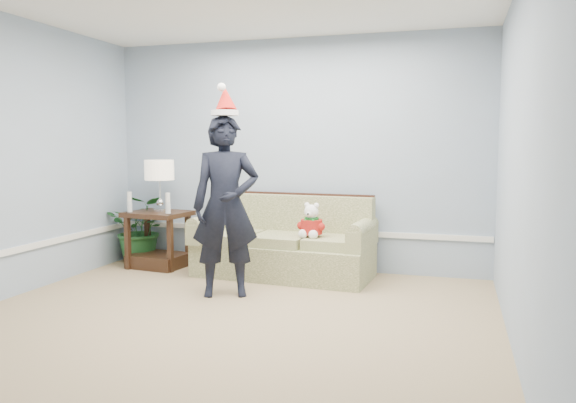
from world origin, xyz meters
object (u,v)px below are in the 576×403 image
Objects in this scene: table_lamp at (159,172)px; houseplant at (141,228)px; side_table at (159,245)px; sofa at (285,247)px; man at (226,206)px; teddy_bear at (311,225)px.

table_lamp is 0.82m from houseplant.
side_table is at bearing -29.59° from houseplant.
table_lamp reaches higher than houseplant.
sofa is 1.95m from houseplant.
man is (-0.30, -0.97, 0.55)m from sofa.
table_lamp is at bearing -24.73° from houseplant.
sofa is 0.49m from teddy_bear.
table_lamp reaches higher than side_table.
side_table is (-1.58, -0.02, -0.06)m from sofa.
sofa reaches higher than teddy_bear.
table_lamp is at bearing -176.10° from sofa.
side_table is 2.00× the size of teddy_bear.
man reaches higher than sofa.
sofa is 1.16m from man.
teddy_bear is at bearing -8.69° from houseplant.
sofa is at bearing 50.61° from man.
table_lamp is at bearing 119.91° from man.
man reaches higher than side_table.
man is at bearing -121.42° from teddy_bear.
houseplant is (-1.93, 0.18, 0.10)m from sofa.
man is at bearing -37.69° from table_lamp.
teddy_bear is (1.92, -0.18, -0.53)m from table_lamp.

